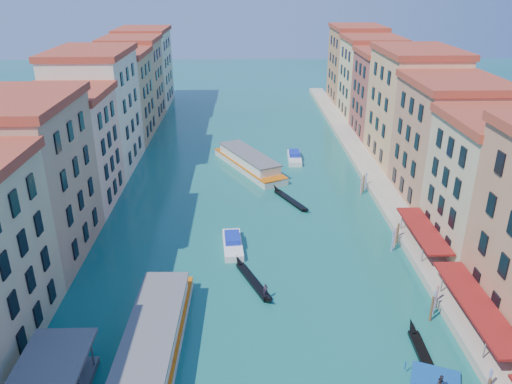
# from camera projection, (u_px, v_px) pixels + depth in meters

# --- Properties ---
(left_bank_palazzos) EXTENTS (12.80, 128.40, 21.00)m
(left_bank_palazzos) POSITION_uv_depth(u_px,v_px,m) (87.00, 125.00, 82.08)
(left_bank_palazzos) COLOR #C5B791
(left_bank_palazzos) RESTS_ON ground
(right_bank_palazzos) EXTENTS (12.80, 128.40, 21.00)m
(right_bank_palazzos) POSITION_uv_depth(u_px,v_px,m) (423.00, 121.00, 83.75)
(right_bank_palazzos) COLOR brown
(right_bank_palazzos) RESTS_ON ground
(quay) EXTENTS (4.00, 140.00, 1.00)m
(quay) POSITION_uv_depth(u_px,v_px,m) (371.00, 173.00, 87.23)
(quay) COLOR #A29783
(quay) RESTS_ON ground
(restaurant_awnings) EXTENTS (3.20, 44.55, 3.12)m
(restaurant_awnings) POSITION_uv_depth(u_px,v_px,m) (479.00, 308.00, 47.72)
(restaurant_awnings) COLOR maroon
(restaurant_awnings) RESTS_ON ground
(mooring_poles_right) EXTENTS (1.44, 54.24, 3.20)m
(mooring_poles_right) POSITION_uv_depth(u_px,v_px,m) (425.00, 288.00, 53.63)
(mooring_poles_right) COLOR #543B1C
(mooring_poles_right) RESTS_ON ground
(vaporetto_near) EXTENTS (5.33, 21.41, 3.17)m
(vaporetto_near) POSITION_uv_depth(u_px,v_px,m) (154.00, 340.00, 45.79)
(vaporetto_near) COLOR silver
(vaporetto_near) RESTS_ON ground
(vaporetto_far) EXTENTS (13.08, 20.02, 2.99)m
(vaporetto_far) POSITION_uv_depth(u_px,v_px,m) (249.00, 162.00, 90.11)
(vaporetto_far) COLOR silver
(vaporetto_far) RESTS_ON ground
(gondola_fore) EXTENTS (4.77, 10.00, 2.10)m
(gondola_fore) POSITION_uv_depth(u_px,v_px,m) (253.00, 280.00, 56.76)
(gondola_fore) COLOR black
(gondola_fore) RESTS_ON ground
(gondola_right) EXTENTS (1.24, 10.96, 2.19)m
(gondola_right) POSITION_uv_depth(u_px,v_px,m) (427.00, 362.00, 44.57)
(gondola_right) COLOR black
(gondola_right) RESTS_ON ground
(gondola_far) EXTENTS (5.60, 10.13, 1.55)m
(gondola_far) POSITION_uv_depth(u_px,v_px,m) (290.00, 199.00, 77.53)
(gondola_far) COLOR black
(gondola_far) RESTS_ON ground
(motorboat_mid) EXTENTS (2.90, 7.60, 1.54)m
(motorboat_mid) POSITION_uv_depth(u_px,v_px,m) (233.00, 243.00, 64.14)
(motorboat_mid) COLOR white
(motorboat_mid) RESTS_ON ground
(motorboat_far) EXTENTS (2.72, 7.72, 1.58)m
(motorboat_far) POSITION_uv_depth(u_px,v_px,m) (294.00, 157.00, 94.73)
(motorboat_far) COLOR silver
(motorboat_far) RESTS_ON ground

